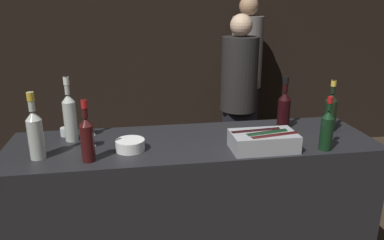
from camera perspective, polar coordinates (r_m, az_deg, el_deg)
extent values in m
cube|color=black|center=(4.42, -4.91, 12.54)|extent=(6.40, 0.06, 2.80)
cube|color=black|center=(2.46, 0.12, -14.20)|extent=(2.17, 0.64, 1.01)
cube|color=#9EA0A5|center=(2.13, 10.82, -3.18)|extent=(0.36, 0.21, 0.10)
cylinder|color=#380F0F|center=(2.09, 12.44, -2.90)|extent=(0.28, 0.11, 0.06)
cylinder|color=black|center=(2.12, 11.31, -2.52)|extent=(0.25, 0.11, 0.07)
cylinder|color=black|center=(2.15, 9.64, -2.20)|extent=(0.29, 0.09, 0.06)
cylinder|color=white|center=(2.11, -9.40, -3.78)|extent=(0.16, 0.16, 0.06)
cylinder|color=gray|center=(2.10, -9.43, -3.14)|extent=(0.13, 0.13, 0.01)
cylinder|color=silver|center=(2.22, -15.32, -3.87)|extent=(0.07, 0.07, 0.00)
cylinder|color=silver|center=(2.21, -15.39, -3.03)|extent=(0.01, 0.01, 0.07)
cone|color=silver|center=(2.19, -15.53, -1.39)|extent=(0.08, 0.08, 0.07)
cylinder|color=silver|center=(2.43, -18.67, -1.69)|extent=(0.07, 0.07, 0.05)
sphere|color=#F9D67F|center=(2.43, -18.68, -1.64)|extent=(0.03, 0.03, 0.03)
cylinder|color=black|center=(2.53, 20.27, 0.59)|extent=(0.08, 0.08, 0.20)
cone|color=black|center=(2.49, 20.57, 3.29)|extent=(0.08, 0.08, 0.05)
cylinder|color=black|center=(2.48, 20.73, 4.74)|extent=(0.03, 0.03, 0.08)
cylinder|color=gold|center=(2.48, 20.79, 5.25)|extent=(0.03, 0.03, 0.04)
cylinder|color=#380F0F|center=(2.00, -15.60, -3.47)|extent=(0.07, 0.07, 0.19)
cone|color=#380F0F|center=(1.96, -15.89, -0.25)|extent=(0.07, 0.07, 0.04)
cylinder|color=#380F0F|center=(1.94, -16.06, 1.65)|extent=(0.03, 0.03, 0.09)
cylinder|color=red|center=(1.93, -16.12, 2.37)|extent=(0.03, 0.03, 0.04)
cylinder|color=black|center=(2.50, 13.79, 0.91)|extent=(0.08, 0.08, 0.19)
cone|color=black|center=(2.46, 13.99, 3.57)|extent=(0.08, 0.08, 0.05)
cylinder|color=black|center=(2.45, 14.12, 5.24)|extent=(0.03, 0.03, 0.10)
cylinder|color=black|center=(2.44, 14.17, 5.86)|extent=(0.03, 0.03, 0.04)
cylinder|color=#B2B7AD|center=(2.12, -22.66, -2.73)|extent=(0.08, 0.08, 0.21)
cone|color=#B2B7AD|center=(2.08, -23.09, 0.64)|extent=(0.08, 0.08, 0.05)
cylinder|color=#B2B7AD|center=(2.06, -23.33, 2.59)|extent=(0.03, 0.03, 0.10)
cylinder|color=gold|center=(2.05, -23.43, 3.31)|extent=(0.04, 0.04, 0.04)
cylinder|color=black|center=(2.20, 19.79, -2.01)|extent=(0.07, 0.07, 0.18)
cone|color=black|center=(2.17, 20.10, 0.82)|extent=(0.07, 0.07, 0.04)
cylinder|color=black|center=(2.15, 20.27, 2.33)|extent=(0.03, 0.03, 0.08)
cylinder|color=maroon|center=(2.15, 20.33, 2.88)|extent=(0.03, 0.03, 0.03)
cylinder|color=#B2B7AD|center=(2.31, -18.04, -0.21)|extent=(0.07, 0.07, 0.24)
cone|color=#B2B7AD|center=(2.27, -18.38, 3.17)|extent=(0.07, 0.07, 0.04)
cylinder|color=#B2B7AD|center=(2.26, -18.56, 4.99)|extent=(0.03, 0.03, 0.10)
cylinder|color=white|center=(2.25, -18.63, 5.69)|extent=(0.03, 0.03, 0.05)
cube|color=black|center=(4.45, 7.89, -0.31)|extent=(0.26, 0.19, 0.86)
cylinder|color=slate|center=(4.27, 8.36, 10.18)|extent=(0.34, 0.34, 0.78)
sphere|color=tan|center=(4.23, 8.68, 16.79)|extent=(0.21, 0.21, 0.21)
cube|color=black|center=(3.86, 6.81, -3.87)|extent=(0.26, 0.19, 0.77)
cylinder|color=black|center=(3.66, 7.24, 6.94)|extent=(0.35, 0.35, 0.71)
sphere|color=beige|center=(3.60, 7.53, 14.14)|extent=(0.21, 0.21, 0.21)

